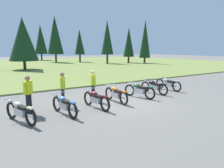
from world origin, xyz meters
TOP-DOWN VIEW (x-y plane):
  - ground_plane at (0.00, 0.00)m, footprint 140.00×140.00m
  - grass_moorland at (0.00, 26.96)m, footprint 80.00×44.00m
  - motorcycle_cream at (-4.89, -0.45)m, footprint 0.87×2.02m
  - motorcycle_sky_blue at (-3.14, -0.47)m, footprint 0.63×2.10m
  - motorcycle_maroon at (-1.51, -0.32)m, footprint 0.62×2.10m
  - motorcycle_orange at (-0.07, 0.13)m, footprint 0.62×2.10m
  - motorcycle_british_green at (1.65, 0.26)m, footprint 0.78×2.06m
  - motorcycle_black at (3.14, 0.61)m, footprint 0.62×2.10m
  - motorcycle_silver at (4.74, 0.91)m, footprint 0.62×2.10m
  - rider_checking_bike at (-2.66, 0.94)m, footprint 0.30×0.54m
  - rider_in_hivis_vest at (-4.36, 0.49)m, footprint 0.42×0.41m
  - rider_with_back_turned at (-0.95, 1.00)m, footprint 0.30×0.54m

SIDE VIEW (x-z plane):
  - ground_plane at x=0.00m, z-range 0.00..0.00m
  - grass_moorland at x=0.00m, z-range 0.00..0.10m
  - motorcycle_cream at x=-4.89m, z-range 0.00..0.88m
  - motorcycle_sky_blue at x=-3.14m, z-range 0.00..0.88m
  - motorcycle_maroon at x=-1.51m, z-range 0.00..0.88m
  - motorcycle_orange at x=-0.07m, z-range 0.00..0.88m
  - motorcycle_british_green at x=1.65m, z-range 0.00..0.88m
  - motorcycle_black at x=3.14m, z-range 0.00..0.88m
  - motorcycle_silver at x=4.74m, z-range 0.00..0.88m
  - rider_checking_bike at x=-2.66m, z-range 0.11..1.78m
  - rider_in_hivis_vest at x=-4.36m, z-range 0.11..1.78m
  - rider_with_back_turned at x=-0.95m, z-range 0.11..1.78m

